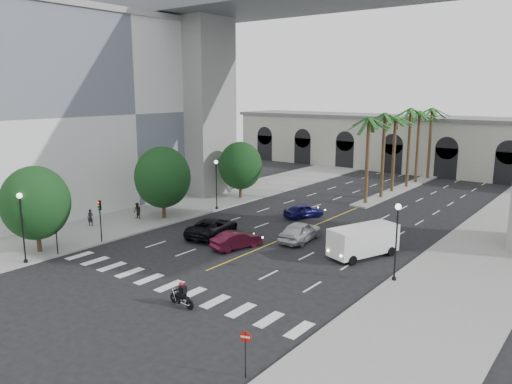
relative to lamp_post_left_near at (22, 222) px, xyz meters
The scene contains 31 objects.
ground 12.86m from the lamp_post_left_near, 23.68° to the left, with size 140.00×140.00×0.00m, color black.
sidewalk_left 20.56m from the lamp_post_left_near, 100.20° to the left, with size 8.00×100.00×0.15m, color gray.
sidewalk_right 33.27m from the lamp_post_left_near, 37.15° to the left, with size 8.00×100.00×0.15m, color gray.
median 44.59m from the lamp_post_left_near, 75.15° to the left, with size 2.00×24.00×0.20m, color gray.
building_left 24.14m from the lamp_post_left_near, 132.54° to the left, with size 16.50×32.50×20.60m.
pier_building 61.08m from the lamp_post_left_near, 79.24° to the left, with size 71.00×10.50×8.50m.
bridge 34.39m from the lamp_post_left_near, 61.23° to the left, with size 75.00×13.00×26.00m.
palm_a 35.40m from the lamp_post_left_near, 70.94° to the left, with size 3.20×3.20×10.30m.
palm_b 39.23m from the lamp_post_left_near, 72.73° to the left, with size 3.20×3.20×10.60m.
palm_c 42.88m from the lamp_post_left_near, 74.72° to the left, with size 3.20×3.20×10.10m.
palm_d 46.90m from the lamp_post_left_near, 75.60° to the left, with size 3.20×3.20×10.90m.
palm_e 50.64m from the lamp_post_left_near, 77.01° to the left, with size 3.20×3.20×10.40m.
palm_f 54.61m from the lamp_post_left_near, 77.65° to the left, with size 3.20×3.20×10.70m.
street_tree_near 2.68m from the lamp_post_left_near, 128.66° to the left, with size 5.20×5.20×6.89m.
street_tree_mid 15.12m from the lamp_post_left_near, 96.09° to the left, with size 5.44×5.44×7.21m.
street_tree_far 27.06m from the lamp_post_left_near, 93.39° to the left, with size 5.04×5.04×6.68m.
lamp_post_left_near is the anchor object (origin of this frame).
lamp_post_left_far 21.00m from the lamp_post_left_near, 90.00° to the left, with size 0.40×0.40×5.35m.
lamp_post_right 26.25m from the lamp_post_left_near, 29.69° to the left, with size 0.40×0.40×5.35m.
traffic_signal_near 2.60m from the lamp_post_left_near, 87.71° to the left, with size 0.25×0.18×3.65m.
traffic_signal_far 6.54m from the lamp_post_left_near, 89.12° to the left, with size 0.25×0.18×3.65m.
motorcycle_rider 14.65m from the lamp_post_left_near, ahead, with size 2.07×0.56×1.49m.
car_a 21.49m from the lamp_post_left_near, 52.84° to the left, with size 1.99×4.94×1.68m, color #B1B0B5.
car_b 15.93m from the lamp_post_left_near, 51.01° to the left, with size 1.49×4.28×1.41m, color #440D1E.
car_c 15.09m from the lamp_post_left_near, 66.00° to the left, with size 2.68×5.82×1.62m, color black.
car_d 25.87m from the lamp_post_left_near, 46.38° to the left, with size 2.30×5.66×1.64m, color #5C5C60.
car_e 25.65m from the lamp_post_left_near, 69.36° to the left, with size 1.65×4.11×1.40m, color #12104D.
cargo_van 25.11m from the lamp_post_left_near, 41.07° to the left, with size 3.97×5.97×2.39m.
pedestrian_a 10.42m from the lamp_post_left_near, 118.68° to the left, with size 0.57×0.37×1.55m, color black.
pedestrian_b 13.79m from the lamp_post_left_near, 104.29° to the left, with size 0.77×0.60×1.59m, color black.
do_not_enter_sign 22.03m from the lamp_post_left_near, ahead, with size 0.53×0.20×2.25m.
Camera 1 is at (22.97, -22.44, 12.57)m, focal length 35.00 mm.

